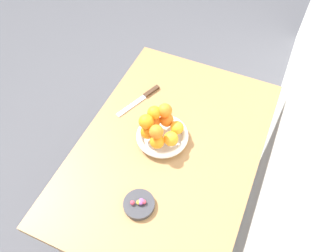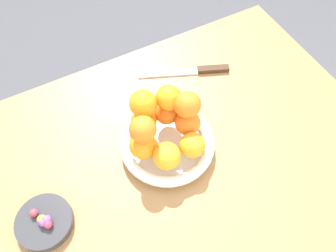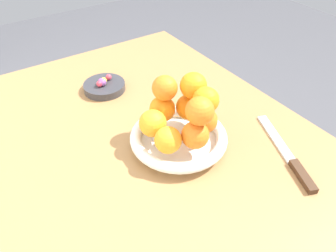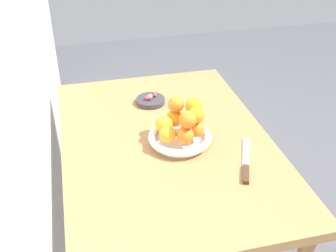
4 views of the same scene
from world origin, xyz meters
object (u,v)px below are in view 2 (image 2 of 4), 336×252
candy_dish (45,224)px  fruit_bowl (167,143)px  knife (192,71)px  orange_7 (143,129)px  orange_0 (168,155)px  orange_5 (143,146)px  candy_ball_2 (48,225)px  candy_ball_4 (34,213)px  orange_8 (169,98)px  orange_4 (144,122)px  candy_ball_1 (46,220)px  orange_1 (192,145)px  dining_table (165,181)px  orange_6 (143,103)px  orange_2 (188,122)px  orange_9 (187,105)px  candy_ball_0 (43,222)px  orange_3 (167,112)px  candy_ball_3 (41,219)px

candy_dish → fruit_bowl: bearing=-171.6°
knife → orange_7: bearing=38.4°
orange_0 → orange_5: (0.04, -0.05, -0.00)m
orange_5 → candy_ball_2: (0.25, 0.06, -0.04)m
orange_7 → candy_ball_2: 0.28m
candy_dish → candy_ball_4: (0.01, -0.03, 0.02)m
orange_8 → orange_4: bearing=-3.4°
candy_ball_1 → candy_ball_4: candy_ball_1 is taller
orange_1 → knife: orange_1 is taller
dining_table → orange_4: orange_4 is taller
orange_6 → orange_2: bearing=146.7°
orange_1 → candy_ball_1: size_ratio=2.83×
orange_9 → candy_ball_0: bearing=9.4°
orange_0 → orange_2: size_ratio=1.02×
orange_7 → knife: (-0.23, -0.19, -0.13)m
orange_1 → orange_3: bearing=-84.9°
orange_9 → knife: orange_9 is taller
orange_4 → candy_ball_1: bearing=20.3°
orange_6 → candy_dish: bearing=20.0°
orange_6 → orange_8: size_ratio=1.07×
orange_1 → candy_ball_4: orange_1 is taller
orange_0 → orange_1: orange_0 is taller
dining_table → candy_dish: 0.31m
orange_1 → orange_2: size_ratio=0.96×
candy_dish → candy_ball_3: bearing=-89.8°
orange_5 → orange_4: bearing=-116.3°
orange_2 → knife: 0.23m
candy_ball_3 → knife: 0.55m
orange_0 → candy_ball_0: bearing=-0.3°
orange_3 → dining_table: bearing=60.2°
orange_5 → orange_3: bearing=-147.4°
orange_6 → candy_ball_3: bearing=19.2°
orange_9 → knife: 0.25m
candy_dish → orange_3: orange_3 is taller
orange_5 → candy_ball_4: 0.27m
orange_7 → candy_ball_3: (0.26, 0.04, -0.10)m
candy_dish → orange_9: (-0.37, -0.06, 0.12)m
dining_table → orange_8: orange_8 is taller
orange_4 → orange_7: 0.08m
orange_0 → orange_6: (0.00, -0.11, 0.06)m
knife → candy_dish: bearing=25.1°
orange_4 → orange_9: (-0.09, 0.04, 0.06)m
candy_ball_0 → orange_4: bearing=-160.0°
candy_dish → knife: 0.55m
orange_6 → orange_8: bearing=170.1°
orange_1 → knife: size_ratio=0.24×
candy_dish → orange_9: orange_9 is taller
dining_table → candy_ball_2: candy_ball_2 is taller
orange_3 → knife: size_ratio=0.24×
orange_9 → knife: bearing=-124.8°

